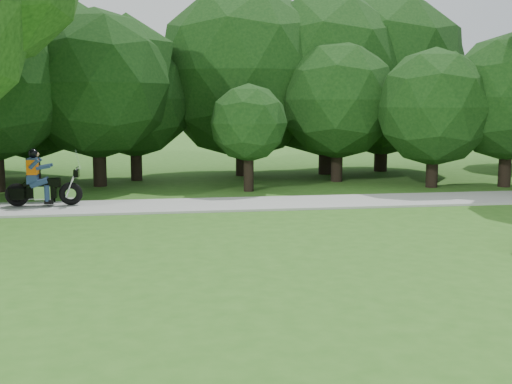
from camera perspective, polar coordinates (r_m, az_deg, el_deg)
name	(u,v)px	position (r m, az deg, el deg)	size (l,w,h in m)	color
ground	(447,280)	(10.94, 16.59, -7.55)	(100.00, 100.00, 0.00)	#31651D
walkway	(322,202)	(18.31, 5.85, -0.89)	(60.00, 2.20, 0.06)	#A3A39D
tree_line	(248,80)	(24.44, -0.70, 9.92)	(40.39, 12.13, 7.50)	black
touring_motorcycle	(39,185)	(18.24, -18.75, 0.57)	(2.03, 0.58, 1.55)	black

